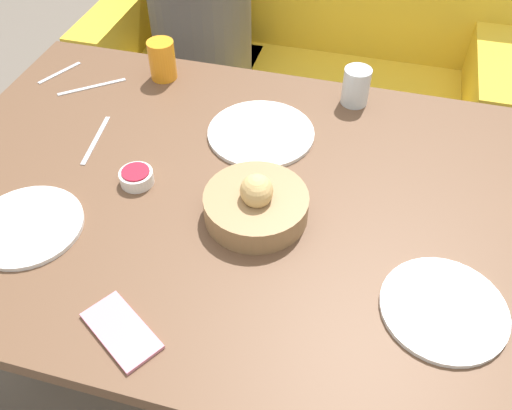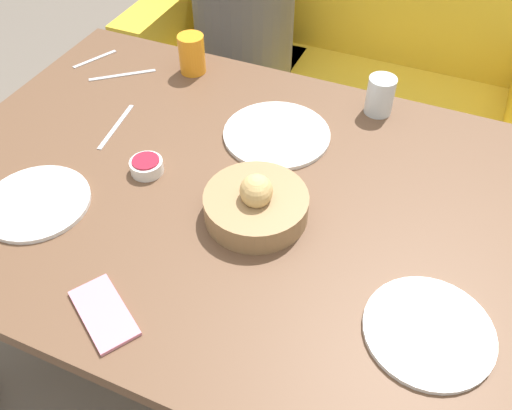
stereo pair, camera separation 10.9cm
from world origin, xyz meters
The scene contains 15 objects.
ground_plane centered at (0.00, 0.00, 0.00)m, with size 10.00×10.00×0.00m, color #6B6056.
dining_table centered at (0.00, 0.00, 0.64)m, with size 1.45×0.96×0.73m.
couch centered at (-0.09, 1.06, 0.31)m, with size 1.51×0.70×0.87m.
seated_person centered at (-0.43, 0.91, 0.52)m, with size 0.36×0.47×1.22m.
bread_basket centered at (0.04, -0.05, 0.77)m, with size 0.21×0.21×0.11m.
plate_near_left centered at (-0.40, -0.21, 0.73)m, with size 0.22×0.22×0.01m.
plate_near_right centered at (0.42, -0.19, 0.73)m, with size 0.22×0.22×0.01m.
plate_far_center centered at (-0.02, 0.21, 0.73)m, with size 0.26×0.26×0.01m.
juice_glass centered at (-0.34, 0.38, 0.78)m, with size 0.07×0.07×0.11m.
water_tumbler centered at (0.18, 0.40, 0.78)m, with size 0.07×0.07×0.10m.
jam_bowl_berry centered at (-0.24, -0.03, 0.75)m, with size 0.07×0.07×0.03m.
fork_silver centered at (-0.51, 0.28, 0.73)m, with size 0.15×0.12×0.00m.
knife_silver centered at (-0.39, 0.08, 0.73)m, with size 0.04×0.18×0.00m.
spoon_coffee centered at (-0.62, 0.32, 0.73)m, with size 0.07×0.13×0.00m.
cell_phone centered at (-0.11, -0.38, 0.73)m, with size 0.17×0.14×0.01m.
Camera 1 is at (0.24, -0.79, 1.54)m, focal length 38.00 mm.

